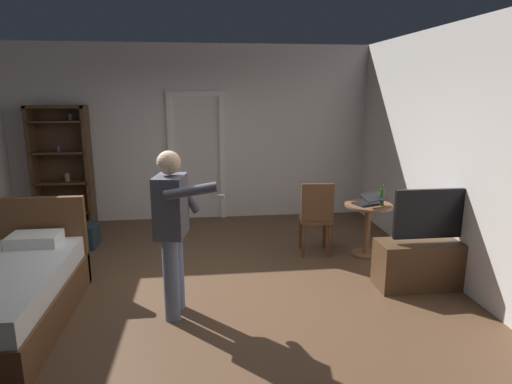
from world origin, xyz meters
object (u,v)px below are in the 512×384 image
at_px(bookshelf, 62,163).
at_px(wooden_chair, 316,215).
at_px(laptop, 369,201).
at_px(person_blue_shirt, 173,224).
at_px(suitcase_dark, 75,236).
at_px(bottle_on_table, 382,197).
at_px(tv_flatscreen, 431,259).
at_px(side_table, 368,221).

distance_m(bookshelf, wooden_chair, 4.11).
xyz_separation_m(laptop, person_blue_shirt, (-2.42, -1.26, 0.17)).
bearing_deg(person_blue_shirt, laptop, 27.64).
distance_m(wooden_chair, suitcase_dark, 3.35).
relative_size(laptop, bottle_on_table, 1.57).
distance_m(tv_flatscreen, laptop, 1.12).
bearing_deg(person_blue_shirt, bookshelf, 121.11).
height_order(bottle_on_table, suitcase_dark, bottle_on_table).
xyz_separation_m(tv_flatscreen, person_blue_shirt, (-2.78, -0.30, 0.60)).
xyz_separation_m(side_table, person_blue_shirt, (-2.43, -1.31, 0.45)).
relative_size(side_table, person_blue_shirt, 0.43).
height_order(bookshelf, suitcase_dark, bookshelf).
bearing_deg(bottle_on_table, bookshelf, 156.48).
bearing_deg(bookshelf, bottle_on_table, -23.52).
xyz_separation_m(tv_flatscreen, suitcase_dark, (-4.29, 1.78, -0.16)).
bearing_deg(bookshelf, side_table, -23.30).
distance_m(laptop, bottle_on_table, 0.17).
distance_m(tv_flatscreen, suitcase_dark, 4.65).
relative_size(tv_flatscreen, suitcase_dark, 2.07).
relative_size(bottle_on_table, wooden_chair, 0.27).
height_order(bookshelf, bottle_on_table, bookshelf).
distance_m(side_table, suitcase_dark, 4.02).
relative_size(tv_flatscreen, person_blue_shirt, 0.75).
bearing_deg(side_table, person_blue_shirt, -151.76).
bearing_deg(suitcase_dark, side_table, -7.55).
bearing_deg(laptop, person_blue_shirt, -152.36).
bearing_deg(wooden_chair, bookshelf, 154.12).
xyz_separation_m(bookshelf, side_table, (4.35, -1.87, -0.56)).
bearing_deg(suitcase_dark, bottle_on_table, -8.26).
height_order(bookshelf, laptop, bookshelf).
bearing_deg(wooden_chair, tv_flatscreen, -46.92).
bearing_deg(bottle_on_table, suitcase_dark, 168.15).
height_order(bookshelf, tv_flatscreen, bookshelf).
xyz_separation_m(bookshelf, tv_flatscreen, (4.70, -2.88, -0.71)).
height_order(wooden_chair, suitcase_dark, wooden_chair).
bearing_deg(bookshelf, laptop, -23.82).
relative_size(side_table, laptop, 1.68).
bearing_deg(bookshelf, tv_flatscreen, -31.51).
bearing_deg(bottle_on_table, person_blue_shirt, -154.51).
distance_m(tv_flatscreen, side_table, 1.08).
distance_m(tv_flatscreen, wooden_chair, 1.52).
bearing_deg(suitcase_dark, bookshelf, 114.37).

